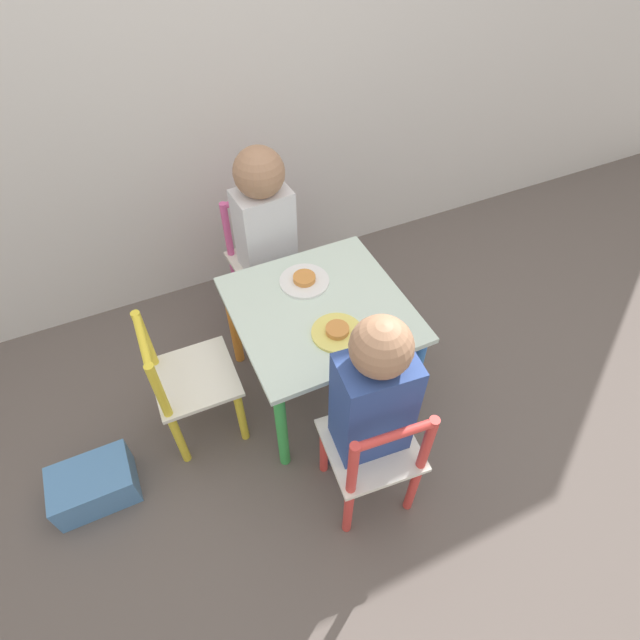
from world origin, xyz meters
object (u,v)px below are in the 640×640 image
(chair_red, at_px, (373,455))
(plate_front, at_px, (337,332))
(chair_yellow, at_px, (189,383))
(child_back, at_px, (266,226))
(plate_back, at_px, (304,280))
(chair_pink, at_px, (264,262))
(storage_bin, at_px, (94,485))
(child_front, at_px, (370,400))
(kids_table, at_px, (320,320))

(chair_red, relative_size, plate_front, 3.30)
(chair_red, xyz_separation_m, chair_yellow, (-0.42, 0.47, 0.00))
(child_back, relative_size, plate_back, 4.61)
(chair_pink, relative_size, chair_yellow, 1.00)
(plate_back, bearing_deg, chair_pink, 96.06)
(chair_pink, xyz_separation_m, plate_back, (0.04, -0.34, 0.17))
(chair_pink, height_order, storage_bin, chair_pink)
(chair_red, xyz_separation_m, chair_pink, (0.01, 0.93, 0.00))
(child_front, xyz_separation_m, plate_front, (0.04, 0.28, -0.03))
(child_back, height_order, plate_back, child_back)
(child_back, distance_m, plate_front, 0.54)
(plate_back, relative_size, storage_bin, 0.68)
(chair_pink, relative_size, plate_front, 3.30)
(kids_table, bearing_deg, chair_yellow, 178.97)
(chair_yellow, distance_m, child_front, 0.63)
(kids_table, bearing_deg, child_back, 94.41)
(chair_yellow, xyz_separation_m, child_front, (0.43, -0.41, 0.20))
(chair_yellow, relative_size, storage_bin, 2.13)
(chair_red, distance_m, chair_pink, 0.93)
(chair_yellow, height_order, plate_front, chair_yellow)
(kids_table, xyz_separation_m, chair_yellow, (-0.47, 0.01, -0.10))
(child_front, relative_size, storage_bin, 3.16)
(kids_table, relative_size, child_front, 0.70)
(chair_pink, xyz_separation_m, storage_bin, (-0.81, -0.56, -0.20))
(child_front, height_order, storage_bin, child_front)
(kids_table, bearing_deg, child_front, -95.17)
(child_front, bearing_deg, plate_front, -92.37)
(chair_red, relative_size, storage_bin, 2.13)
(chair_yellow, relative_size, plate_back, 3.13)
(chair_red, xyz_separation_m, storage_bin, (-0.80, 0.37, -0.20))
(chair_yellow, relative_size, child_back, 0.68)
(kids_table, distance_m, child_front, 0.42)
(child_back, bearing_deg, plate_back, -87.99)
(kids_table, relative_size, chair_yellow, 1.04)
(child_back, relative_size, plate_front, 4.87)
(chair_yellow, bearing_deg, plate_back, -74.62)
(chair_red, bearing_deg, plate_front, -91.94)
(chair_red, bearing_deg, kids_table, -90.00)
(plate_back, xyz_separation_m, storage_bin, (-0.85, -0.23, -0.37))
(kids_table, bearing_deg, storage_bin, -173.33)
(child_back, distance_m, storage_bin, 1.05)
(chair_red, relative_size, child_back, 0.68)
(chair_pink, xyz_separation_m, plate_front, (0.04, -0.59, 0.17))
(child_back, xyz_separation_m, plate_back, (0.03, -0.28, -0.04))
(kids_table, relative_size, chair_red, 1.04)
(chair_yellow, bearing_deg, child_back, -46.54)
(kids_table, xyz_separation_m, plate_back, (0.00, 0.13, 0.07))
(chair_pink, height_order, child_front, child_front)
(plate_front, distance_m, plate_back, 0.26)
(chair_red, distance_m, storage_bin, 0.90)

